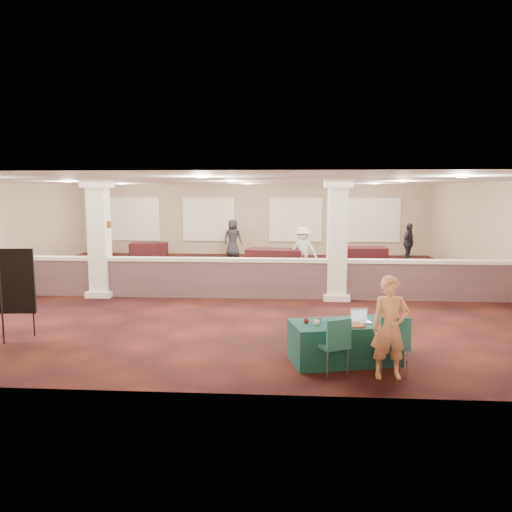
# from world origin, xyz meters

# --- Properties ---
(ground) EXTENTS (16.00, 16.00, 0.00)m
(ground) POSITION_xyz_m (0.00, 0.00, 0.00)
(ground) COLOR #3E160F
(ground) RESTS_ON ground
(wall_back) EXTENTS (16.00, 0.04, 3.20)m
(wall_back) POSITION_xyz_m (0.00, 8.00, 1.60)
(wall_back) COLOR gray
(wall_back) RESTS_ON ground
(wall_front) EXTENTS (16.00, 0.04, 3.20)m
(wall_front) POSITION_xyz_m (0.00, -8.00, 1.60)
(wall_front) COLOR gray
(wall_front) RESTS_ON ground
(wall_right) EXTENTS (0.04, 16.00, 3.20)m
(wall_right) POSITION_xyz_m (8.00, 0.00, 1.60)
(wall_right) COLOR gray
(wall_right) RESTS_ON ground
(ceiling) EXTENTS (16.00, 16.00, 0.02)m
(ceiling) POSITION_xyz_m (0.00, 0.00, 3.20)
(ceiling) COLOR white
(ceiling) RESTS_ON wall_back
(partition_wall) EXTENTS (15.60, 0.28, 1.10)m
(partition_wall) POSITION_xyz_m (0.00, -1.50, 0.57)
(partition_wall) COLOR #50363C
(partition_wall) RESTS_ON ground
(column_left) EXTENTS (0.72, 0.72, 3.20)m
(column_left) POSITION_xyz_m (-3.50, -1.50, 1.64)
(column_left) COLOR silver
(column_left) RESTS_ON ground
(column_right) EXTENTS (0.72, 0.72, 3.20)m
(column_right) POSITION_xyz_m (3.00, -1.50, 1.64)
(column_right) COLOR silver
(column_right) RESTS_ON ground
(sconce_left) EXTENTS (0.12, 0.12, 0.18)m
(sconce_left) POSITION_xyz_m (-3.78, -1.50, 2.00)
(sconce_left) COLOR brown
(sconce_left) RESTS_ON column_left
(sconce_right) EXTENTS (0.12, 0.12, 0.18)m
(sconce_right) POSITION_xyz_m (-3.22, -1.50, 2.00)
(sconce_right) COLOR brown
(sconce_right) RESTS_ON column_left
(near_table) EXTENTS (1.95, 1.30, 0.69)m
(near_table) POSITION_xyz_m (2.68, -6.50, 0.34)
(near_table) COLOR #0D332A
(near_table) RESTS_ON ground
(conf_chair_main) EXTENTS (0.52, 0.52, 0.97)m
(conf_chair_main) POSITION_xyz_m (3.38, -7.09, 0.58)
(conf_chair_main) COLOR #1C534D
(conf_chair_main) RESTS_ON ground
(conf_chair_side) EXTENTS (0.62, 0.62, 0.92)m
(conf_chair_side) POSITION_xyz_m (2.46, -7.08, 0.54)
(conf_chair_side) COLOR #1C534D
(conf_chair_side) RESTS_ON ground
(easel_board) EXTENTS (1.07, 0.57, 1.81)m
(easel_board) POSITION_xyz_m (-3.74, -5.67, 1.15)
(easel_board) COLOR black
(easel_board) RESTS_ON ground
(woman) EXTENTS (0.61, 0.43, 1.62)m
(woman) POSITION_xyz_m (3.31, -7.20, 0.81)
(woman) COLOR tan
(woman) RESTS_ON ground
(far_table_front_left) EXTENTS (1.76, 1.25, 0.65)m
(far_table_front_left) POSITION_xyz_m (-4.22, 0.30, 0.32)
(far_table_front_left) COLOR black
(far_table_front_left) RESTS_ON ground
(far_table_front_center) EXTENTS (1.99, 1.15, 0.77)m
(far_table_front_center) POSITION_xyz_m (1.44, 0.30, 0.39)
(far_table_front_center) COLOR black
(far_table_front_center) RESTS_ON ground
(far_table_front_right) EXTENTS (1.76, 1.10, 0.66)m
(far_table_front_right) POSITION_xyz_m (2.50, 1.11, 0.33)
(far_table_front_right) COLOR black
(far_table_front_right) RESTS_ON ground
(far_table_back_left) EXTENTS (1.69, 1.01, 0.65)m
(far_table_back_left) POSITION_xyz_m (-4.44, 6.50, 0.32)
(far_table_back_left) COLOR black
(far_table_back_left) RESTS_ON ground
(far_table_back_center) EXTENTS (2.13, 1.33, 0.81)m
(far_table_back_center) POSITION_xyz_m (1.18, 3.20, 0.40)
(far_table_back_center) COLOR black
(far_table_back_center) RESTS_ON ground
(far_table_back_right) EXTENTS (1.93, 1.03, 0.77)m
(far_table_back_right) POSITION_xyz_m (4.49, 4.39, 0.38)
(far_table_back_right) COLOR black
(far_table_back_right) RESTS_ON ground
(attendee_a) EXTENTS (0.89, 0.68, 1.64)m
(attendee_a) POSITION_xyz_m (-5.68, 4.00, 0.82)
(attendee_a) COLOR black
(attendee_a) RESTS_ON ground
(attendee_b) EXTENTS (1.13, 0.74, 1.63)m
(attendee_b) POSITION_xyz_m (2.22, 3.00, 0.81)
(attendee_b) COLOR #B7B8B3
(attendee_b) RESTS_ON ground
(attendee_c) EXTENTS (0.91, 1.05, 1.63)m
(attendee_c) POSITION_xyz_m (6.50, 5.38, 0.82)
(attendee_c) COLOR black
(attendee_c) RESTS_ON ground
(attendee_d) EXTENTS (0.88, 0.57, 1.66)m
(attendee_d) POSITION_xyz_m (-0.77, 7.00, 0.83)
(attendee_d) COLOR black
(attendee_d) RESTS_ON ground
(laptop_base) EXTENTS (0.35, 0.28, 0.02)m
(laptop_base) POSITION_xyz_m (2.96, -6.48, 0.70)
(laptop_base) COLOR silver
(laptop_base) RESTS_ON near_table
(laptop_screen) EXTENTS (0.30, 0.09, 0.21)m
(laptop_screen) POSITION_xyz_m (2.94, -6.37, 0.81)
(laptop_screen) COLOR silver
(laptop_screen) RESTS_ON near_table
(screen_glow) EXTENTS (0.28, 0.07, 0.18)m
(screen_glow) POSITION_xyz_m (2.94, -6.38, 0.79)
(screen_glow) COLOR silver
(screen_glow) RESTS_ON near_table
(knitting) EXTENTS (0.43, 0.36, 0.03)m
(knitting) POSITION_xyz_m (2.78, -6.72, 0.70)
(knitting) COLOR #C5651F
(knitting) RESTS_ON near_table
(yarn_cream) EXTENTS (0.10, 0.10, 0.10)m
(yarn_cream) POSITION_xyz_m (2.20, -6.72, 0.74)
(yarn_cream) COLOR beige
(yarn_cream) RESTS_ON near_table
(yarn_red) EXTENTS (0.09, 0.09, 0.09)m
(yarn_red) POSITION_xyz_m (2.03, -6.61, 0.73)
(yarn_red) COLOR #5C1712
(yarn_red) RESTS_ON near_table
(yarn_grey) EXTENTS (0.10, 0.10, 0.10)m
(yarn_grey) POSITION_xyz_m (2.24, -6.49, 0.74)
(yarn_grey) COLOR #454549
(yarn_grey) RESTS_ON near_table
(scissors) EXTENTS (0.12, 0.05, 0.01)m
(scissors) POSITION_xyz_m (3.34, -6.61, 0.69)
(scissors) COLOR red
(scissors) RESTS_ON near_table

